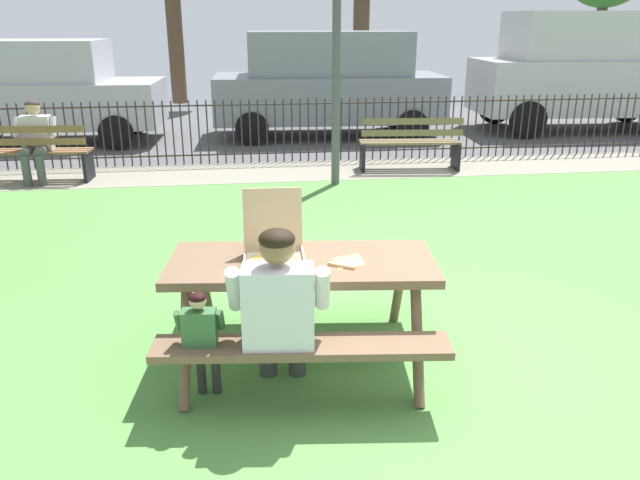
% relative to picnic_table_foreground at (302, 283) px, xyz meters
% --- Properties ---
extents(ground, '(28.00, 10.67, 0.02)m').
position_rel_picnic_table_foreground_xyz_m(ground, '(0.93, 1.20, -0.61)').
color(ground, '#579245').
extents(cobblestone_walkway, '(28.00, 1.40, 0.01)m').
position_rel_picnic_table_foreground_xyz_m(cobblestone_walkway, '(0.93, 5.83, -0.60)').
color(cobblestone_walkway, gray).
extents(street_asphalt, '(28.00, 6.54, 0.01)m').
position_rel_picnic_table_foreground_xyz_m(street_asphalt, '(0.93, 9.80, -0.60)').
color(street_asphalt, '#515154').
extents(picnic_table_foreground, '(1.95, 1.66, 0.79)m').
position_rel_picnic_table_foreground_xyz_m(picnic_table_foreground, '(0.00, 0.00, 0.00)').
color(picnic_table_foreground, brown).
rests_on(picnic_table_foreground, ground).
extents(pizza_box_open, '(0.42, 0.45, 0.46)m').
position_rel_picnic_table_foreground_xyz_m(pizza_box_open, '(-0.18, 0.02, 0.26)').
color(pizza_box_open, tan).
rests_on(pizza_box_open, picnic_table_foreground).
extents(pizza_slice_on_table, '(0.29, 0.31, 0.02)m').
position_rel_picnic_table_foreground_xyz_m(pizza_slice_on_table, '(0.30, -0.09, 0.18)').
color(pizza_slice_on_table, '#F8C868').
rests_on(pizza_slice_on_table, picnic_table_foreground).
extents(adult_at_table, '(0.63, 0.62, 1.19)m').
position_rel_picnic_table_foreground_xyz_m(adult_at_table, '(-0.19, -0.48, 0.06)').
color(adult_at_table, '#3A3A3A').
rests_on(adult_at_table, ground).
extents(child_at_table, '(0.30, 0.30, 0.80)m').
position_rel_picnic_table_foreground_xyz_m(child_at_table, '(-0.66, -0.47, -0.10)').
color(child_at_table, '#2E2E2E').
rests_on(child_at_table, ground).
extents(iron_fence_streetside, '(23.13, 0.03, 1.06)m').
position_rel_picnic_table_foreground_xyz_m(iron_fence_streetside, '(0.93, 6.53, -0.06)').
color(iron_fence_streetside, '#2D2823').
rests_on(iron_fence_streetside, ground).
extents(park_bench_left, '(1.62, 0.56, 0.85)m').
position_rel_picnic_table_foreground_xyz_m(park_bench_left, '(-3.41, 5.69, -0.18)').
color(park_bench_left, brown).
rests_on(park_bench_left, ground).
extents(park_bench_center, '(1.63, 0.60, 0.85)m').
position_rel_picnic_table_foreground_xyz_m(park_bench_center, '(2.34, 5.69, -0.18)').
color(park_bench_center, brown).
rests_on(park_bench_center, ground).
extents(person_on_park_bench, '(0.61, 0.60, 1.19)m').
position_rel_picnic_table_foreground_xyz_m(person_on_park_bench, '(-3.37, 5.71, 0.06)').
color(person_on_park_bench, '#484848').
rests_on(person_on_park_bench, ground).
extents(lamp_post_walkway, '(0.28, 0.28, 4.00)m').
position_rel_picnic_table_foreground_xyz_m(lamp_post_walkway, '(1.01, 4.94, 1.85)').
color(lamp_post_walkway, '#4C4C51').
rests_on(lamp_post_walkway, ground).
extents(parked_car_left, '(4.49, 2.09, 1.94)m').
position_rel_picnic_table_foreground_xyz_m(parked_car_left, '(-4.11, 8.93, 0.41)').
color(parked_car_left, '#B7B4BF').
rests_on(parked_car_left, ground).
extents(parked_car_center, '(4.68, 2.11, 2.08)m').
position_rel_picnic_table_foreground_xyz_m(parked_car_center, '(1.48, 8.93, 0.50)').
color(parked_car_center, gray).
rests_on(parked_car_center, ground).
extents(parked_car_right, '(4.80, 2.29, 2.46)m').
position_rel_picnic_table_foreground_xyz_m(parked_car_right, '(7.09, 8.93, 0.71)').
color(parked_car_right, '#BBBABC').
rests_on(parked_car_right, ground).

